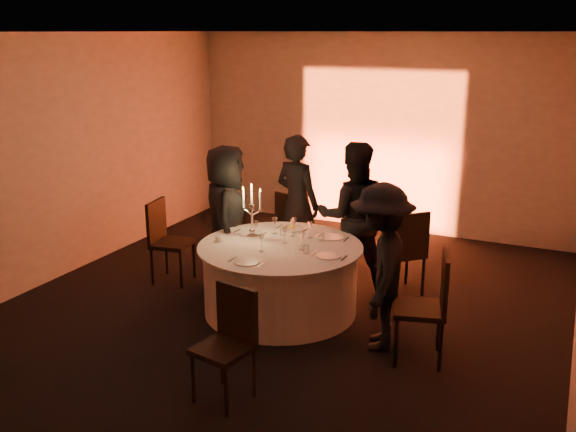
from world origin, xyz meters
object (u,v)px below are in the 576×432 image
at_px(guest_left, 227,216).
at_px(banquet_table, 280,278).
at_px(chair_left, 166,236).
at_px(coffee_cup, 218,239).
at_px(chair_right, 430,301).
at_px(guest_right, 381,267).
at_px(chair_back_right, 405,248).
at_px(guest_back_left, 297,204).
at_px(candelabra, 252,219).
at_px(guest_back_right, 353,216).
at_px(chair_back_left, 292,221).
at_px(chair_front, 229,337).

bearing_deg(guest_left, banquet_table, -141.26).
bearing_deg(chair_left, coffee_cup, -120.28).
bearing_deg(chair_right, guest_right, -114.16).
bearing_deg(coffee_cup, chair_back_right, 33.87).
relative_size(guest_right, coffee_cup, 15.00).
relative_size(chair_back_right, coffee_cup, 9.36).
height_order(guest_back_left, candelabra, guest_back_left).
xyz_separation_m(chair_left, candelabra, (1.26, -0.10, 0.41)).
distance_m(guest_back_right, candelabra, 1.25).
bearing_deg(coffee_cup, candelabra, 48.63).
distance_m(guest_left, guest_back_right, 1.51).
bearing_deg(banquet_table, guest_back_left, 106.02).
bearing_deg(coffee_cup, guest_back_left, 77.54).
bearing_deg(guest_back_right, chair_back_left, -56.15).
bearing_deg(guest_back_right, guest_left, -3.92).
height_order(banquet_table, chair_right, chair_right).
bearing_deg(guest_back_left, chair_back_right, -172.46).
bearing_deg(chair_back_left, chair_back_right, 179.50).
relative_size(guest_back_left, candelabra, 2.83).
relative_size(chair_right, candelabra, 1.70).
distance_m(chair_right, guest_back_right, 1.92).
distance_m(chair_back_right, chair_right, 1.57).
xyz_separation_m(chair_front, candelabra, (-0.77, 1.86, 0.44)).
height_order(guest_right, coffee_cup, guest_right).
bearing_deg(guest_right, chair_left, -115.84).
xyz_separation_m(guest_left, guest_back_left, (0.57, 0.81, 0.02)).
bearing_deg(chair_back_left, guest_back_right, 168.42).
height_order(guest_back_right, guest_right, guest_back_right).
relative_size(guest_back_right, coffee_cup, 16.26).
distance_m(chair_front, guest_back_left, 3.09).
bearing_deg(chair_right, chair_back_left, -146.03).
distance_m(guest_back_right, coffee_cup, 1.65).
relative_size(banquet_table, guest_left, 1.04).
relative_size(chair_left, coffee_cup, 9.30).
height_order(banquet_table, guest_back_right, guest_back_right).
bearing_deg(guest_right, chair_right, 65.65).
relative_size(chair_front, guest_right, 0.59).
bearing_deg(coffee_cup, guest_back_right, 45.46).
distance_m(guest_left, candelabra, 0.62).
relative_size(banquet_table, chair_front, 1.85).
xyz_separation_m(banquet_table, coffee_cup, (-0.68, -0.17, 0.42)).
xyz_separation_m(chair_front, coffee_cup, (-1.03, 1.57, 0.25)).
bearing_deg(chair_left, guest_left, -82.29).
relative_size(banquet_table, guest_back_left, 1.01).
distance_m(guest_back_left, candelabra, 1.13).
bearing_deg(guest_back_right, chair_front, 61.92).
distance_m(chair_left, chair_back_left, 1.77).
bearing_deg(coffee_cup, chair_left, 158.31).
relative_size(guest_left, guest_back_left, 0.97).
xyz_separation_m(chair_right, candelabra, (-2.15, 0.54, 0.38)).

